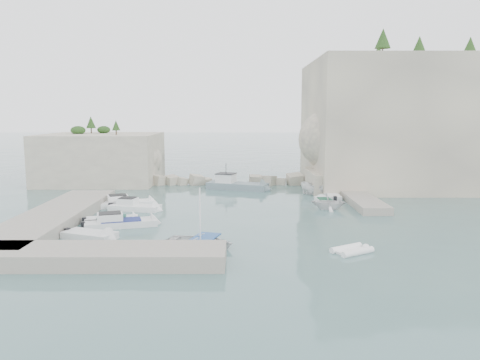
{
  "coord_description": "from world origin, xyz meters",
  "views": [
    {
      "loc": [
        -0.11,
        -42.56,
        9.98
      ],
      "look_at": [
        0.0,
        6.0,
        3.0
      ],
      "focal_mm": 35.0,
      "sensor_mm": 36.0,
      "label": 1
    }
  ],
  "objects_px": {
    "motorboat_d": "(121,226)",
    "tender_east_b": "(325,204)",
    "motorboat_b": "(135,210)",
    "motorboat_c": "(112,223)",
    "inflatable_dinghy": "(352,252)",
    "tender_east_a": "(328,209)",
    "motorboat_e": "(90,238)",
    "tender_east_d": "(320,195)",
    "tender_east_c": "(331,198)",
    "work_boat": "(237,189)",
    "rowboat": "(200,247)",
    "motorboat_a": "(127,206)"
  },
  "relations": [
    {
      "from": "motorboat_d",
      "to": "tender_east_b",
      "type": "xyz_separation_m",
      "value": [
        19.9,
        10.07,
        0.0
      ]
    },
    {
      "from": "motorboat_b",
      "to": "motorboat_d",
      "type": "relative_size",
      "value": 0.85
    },
    {
      "from": "motorboat_c",
      "to": "inflatable_dinghy",
      "type": "xyz_separation_m",
      "value": [
        19.76,
        -9.09,
        0.0
      ]
    },
    {
      "from": "tender_east_a",
      "to": "tender_east_b",
      "type": "xyz_separation_m",
      "value": [
        0.11,
        2.59,
        0.0
      ]
    },
    {
      "from": "motorboat_c",
      "to": "motorboat_e",
      "type": "bearing_deg",
      "value": -106.3
    },
    {
      "from": "tender_east_d",
      "to": "tender_east_c",
      "type": "bearing_deg",
      "value": -127.89
    },
    {
      "from": "tender_east_c",
      "to": "work_boat",
      "type": "distance_m",
      "value": 12.86
    },
    {
      "from": "rowboat",
      "to": "inflatable_dinghy",
      "type": "relative_size",
      "value": 1.65
    },
    {
      "from": "rowboat",
      "to": "motorboat_a",
      "type": "bearing_deg",
      "value": 48.16
    },
    {
      "from": "motorboat_d",
      "to": "motorboat_e",
      "type": "height_order",
      "value": "motorboat_d"
    },
    {
      "from": "tender_east_a",
      "to": "work_boat",
      "type": "height_order",
      "value": "work_boat"
    },
    {
      "from": "motorboat_e",
      "to": "tender_east_c",
      "type": "bearing_deg",
      "value": 59.56
    },
    {
      "from": "motorboat_c",
      "to": "rowboat",
      "type": "height_order",
      "value": "rowboat"
    },
    {
      "from": "motorboat_c",
      "to": "rowboat",
      "type": "xyz_separation_m",
      "value": [
        8.71,
        -7.66,
        0.0
      ]
    },
    {
      "from": "motorboat_b",
      "to": "tender_east_d",
      "type": "bearing_deg",
      "value": 35.67
    },
    {
      "from": "tender_east_a",
      "to": "tender_east_c",
      "type": "height_order",
      "value": "tender_east_a"
    },
    {
      "from": "motorboat_c",
      "to": "motorboat_d",
      "type": "relative_size",
      "value": 0.75
    },
    {
      "from": "motorboat_b",
      "to": "motorboat_e",
      "type": "relative_size",
      "value": 1.22
    },
    {
      "from": "motorboat_a",
      "to": "tender_east_a",
      "type": "xyz_separation_m",
      "value": [
        21.5,
        -1.65,
        0.0
      ]
    },
    {
      "from": "inflatable_dinghy",
      "to": "tender_east_a",
      "type": "height_order",
      "value": "tender_east_a"
    },
    {
      "from": "tender_east_b",
      "to": "work_boat",
      "type": "bearing_deg",
      "value": 40.25
    },
    {
      "from": "tender_east_b",
      "to": "tender_east_c",
      "type": "xyz_separation_m",
      "value": [
        1.49,
        3.96,
        0.0
      ]
    },
    {
      "from": "motorboat_d",
      "to": "inflatable_dinghy",
      "type": "height_order",
      "value": "motorboat_d"
    },
    {
      "from": "rowboat",
      "to": "tender_east_a",
      "type": "height_order",
      "value": "tender_east_a"
    },
    {
      "from": "motorboat_b",
      "to": "motorboat_e",
      "type": "distance_m",
      "value": 11.09
    },
    {
      "from": "motorboat_b",
      "to": "tender_east_b",
      "type": "xyz_separation_m",
      "value": [
        20.22,
        3.05,
        0.0
      ]
    },
    {
      "from": "tender_east_b",
      "to": "motorboat_d",
      "type": "bearing_deg",
      "value": 114.18
    },
    {
      "from": "motorboat_d",
      "to": "tender_east_c",
      "type": "height_order",
      "value": "motorboat_d"
    },
    {
      "from": "motorboat_e",
      "to": "tender_east_c",
      "type": "distance_m",
      "value": 29.16
    },
    {
      "from": "tender_east_c",
      "to": "motorboat_b",
      "type": "bearing_deg",
      "value": 108.97
    },
    {
      "from": "motorboat_a",
      "to": "motorboat_d",
      "type": "distance_m",
      "value": 9.29
    },
    {
      "from": "work_boat",
      "to": "motorboat_a",
      "type": "bearing_deg",
      "value": -117.92
    },
    {
      "from": "motorboat_c",
      "to": "motorboat_b",
      "type": "bearing_deg",
      "value": 69.23
    },
    {
      "from": "motorboat_e",
      "to": "motorboat_a",
      "type": "bearing_deg",
      "value": 112.13
    },
    {
      "from": "tender_east_c",
      "to": "tender_east_d",
      "type": "relative_size",
      "value": 1.06
    },
    {
      "from": "work_boat",
      "to": "inflatable_dinghy",
      "type": "bearing_deg",
      "value": -54.94
    },
    {
      "from": "motorboat_d",
      "to": "rowboat",
      "type": "height_order",
      "value": "motorboat_d"
    },
    {
      "from": "motorboat_c",
      "to": "motorboat_d",
      "type": "distance_m",
      "value": 1.71
    },
    {
      "from": "tender_east_c",
      "to": "tender_east_d",
      "type": "bearing_deg",
      "value": 29.07
    },
    {
      "from": "tender_east_d",
      "to": "work_boat",
      "type": "height_order",
      "value": "work_boat"
    },
    {
      "from": "inflatable_dinghy",
      "to": "rowboat",
      "type": "bearing_deg",
      "value": 141.78
    },
    {
      "from": "tender_east_a",
      "to": "tender_east_c",
      "type": "xyz_separation_m",
      "value": [
        1.6,
        6.55,
        0.0
      ]
    },
    {
      "from": "rowboat",
      "to": "tender_east_b",
      "type": "distance_m",
      "value": 20.59
    },
    {
      "from": "motorboat_d",
      "to": "inflatable_dinghy",
      "type": "bearing_deg",
      "value": -39.38
    },
    {
      "from": "tender_east_b",
      "to": "inflatable_dinghy",
      "type": "bearing_deg",
      "value": 173.16
    },
    {
      "from": "rowboat",
      "to": "tender_east_d",
      "type": "xyz_separation_m",
      "value": [
        12.81,
        22.39,
        0.0
      ]
    },
    {
      "from": "tender_east_b",
      "to": "tender_east_d",
      "type": "relative_size",
      "value": 0.94
    },
    {
      "from": "tender_east_c",
      "to": "tender_east_d",
      "type": "xyz_separation_m",
      "value": [
        -1.04,
        1.95,
        0.0
      ]
    },
    {
      "from": "motorboat_a",
      "to": "motorboat_c",
      "type": "relative_size",
      "value": 1.28
    },
    {
      "from": "motorboat_e",
      "to": "tender_east_d",
      "type": "height_order",
      "value": "tender_east_d"
    }
  ]
}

